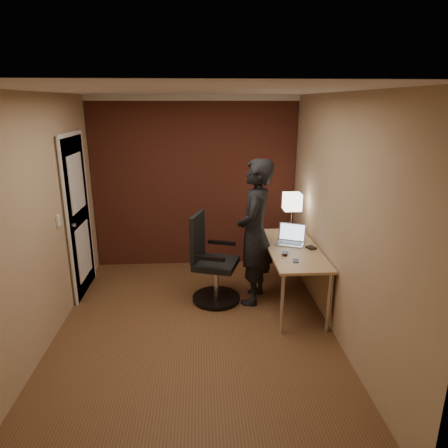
{
  "coord_description": "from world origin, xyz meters",
  "views": [
    {
      "loc": [
        0.09,
        -3.86,
        2.4
      ],
      "look_at": [
        0.35,
        0.55,
        1.05
      ],
      "focal_mm": 32.0,
      "sensor_mm": 36.0,
      "label": 1
    }
  ],
  "objects_px": {
    "mouse": "(285,254)",
    "person": "(255,233)",
    "office_chair": "(211,264)",
    "desk_lamp": "(292,202)",
    "laptop": "(291,238)",
    "phone": "(296,261)",
    "desk": "(298,257)",
    "wallet": "(311,248)"
  },
  "relations": [
    {
      "from": "desk_lamp",
      "to": "laptop",
      "type": "bearing_deg",
      "value": -102.5
    },
    {
      "from": "phone",
      "to": "office_chair",
      "type": "bearing_deg",
      "value": 159.91
    },
    {
      "from": "laptop",
      "to": "office_chair",
      "type": "height_order",
      "value": "office_chair"
    },
    {
      "from": "office_chair",
      "to": "desk_lamp",
      "type": "bearing_deg",
      "value": 22.47
    },
    {
      "from": "laptop",
      "to": "wallet",
      "type": "relative_size",
      "value": 3.68
    },
    {
      "from": "laptop",
      "to": "office_chair",
      "type": "distance_m",
      "value": 1.05
    },
    {
      "from": "desk_lamp",
      "to": "wallet",
      "type": "height_order",
      "value": "desk_lamp"
    },
    {
      "from": "wallet",
      "to": "desk_lamp",
      "type": "bearing_deg",
      "value": 100.01
    },
    {
      "from": "mouse",
      "to": "person",
      "type": "relative_size",
      "value": 0.06
    },
    {
      "from": "desk_lamp",
      "to": "mouse",
      "type": "xyz_separation_m",
      "value": [
        -0.25,
        -0.81,
        -0.4
      ]
    },
    {
      "from": "desk",
      "to": "wallet",
      "type": "relative_size",
      "value": 13.64
    },
    {
      "from": "office_chair",
      "to": "person",
      "type": "bearing_deg",
      "value": -2.3
    },
    {
      "from": "phone",
      "to": "laptop",
      "type": "bearing_deg",
      "value": 93.6
    },
    {
      "from": "laptop",
      "to": "phone",
      "type": "height_order",
      "value": "laptop"
    },
    {
      "from": "person",
      "to": "office_chair",
      "type": "bearing_deg",
      "value": -74.34
    },
    {
      "from": "laptop",
      "to": "person",
      "type": "xyz_separation_m",
      "value": [
        -0.46,
        -0.07,
        0.1
      ]
    },
    {
      "from": "wallet",
      "to": "office_chair",
      "type": "height_order",
      "value": "office_chair"
    },
    {
      "from": "phone",
      "to": "person",
      "type": "height_order",
      "value": "person"
    },
    {
      "from": "desk_lamp",
      "to": "office_chair",
      "type": "xyz_separation_m",
      "value": [
        -1.09,
        -0.45,
        -0.66
      ]
    },
    {
      "from": "laptop",
      "to": "mouse",
      "type": "height_order",
      "value": "laptop"
    },
    {
      "from": "person",
      "to": "mouse",
      "type": "bearing_deg",
      "value": 59.7
    },
    {
      "from": "laptop",
      "to": "phone",
      "type": "bearing_deg",
      "value": -97.17
    },
    {
      "from": "desk",
      "to": "desk_lamp",
      "type": "distance_m",
      "value": 0.79
    },
    {
      "from": "phone",
      "to": "person",
      "type": "bearing_deg",
      "value": 136.86
    },
    {
      "from": "office_chair",
      "to": "person",
      "type": "xyz_separation_m",
      "value": [
        0.54,
        -0.02,
        0.41
      ]
    },
    {
      "from": "person",
      "to": "wallet",
      "type": "bearing_deg",
      "value": 95.25
    },
    {
      "from": "desk",
      "to": "laptop",
      "type": "xyz_separation_m",
      "value": [
        -0.06,
        0.17,
        0.19
      ]
    },
    {
      "from": "phone",
      "to": "mouse",
      "type": "bearing_deg",
      "value": 124.33
    },
    {
      "from": "desk",
      "to": "phone",
      "type": "distance_m",
      "value": 0.47
    },
    {
      "from": "desk",
      "to": "office_chair",
      "type": "distance_m",
      "value": 1.07
    },
    {
      "from": "mouse",
      "to": "person",
      "type": "bearing_deg",
      "value": 151.58
    },
    {
      "from": "desk",
      "to": "desk_lamp",
      "type": "bearing_deg",
      "value": 87.25
    },
    {
      "from": "mouse",
      "to": "phone",
      "type": "relative_size",
      "value": 0.87
    },
    {
      "from": "desk_lamp",
      "to": "mouse",
      "type": "height_order",
      "value": "desk_lamp"
    },
    {
      "from": "phone",
      "to": "desk",
      "type": "bearing_deg",
      "value": 83.09
    },
    {
      "from": "mouse",
      "to": "desk",
      "type": "bearing_deg",
      "value": 67.47
    },
    {
      "from": "laptop",
      "to": "person",
      "type": "bearing_deg",
      "value": -171.77
    },
    {
      "from": "mouse",
      "to": "person",
      "type": "xyz_separation_m",
      "value": [
        -0.3,
        0.34,
        0.15
      ]
    },
    {
      "from": "mouse",
      "to": "wallet",
      "type": "relative_size",
      "value": 0.91
    },
    {
      "from": "laptop",
      "to": "desk",
      "type": "bearing_deg",
      "value": -69.39
    },
    {
      "from": "mouse",
      "to": "wallet",
      "type": "height_order",
      "value": "mouse"
    },
    {
      "from": "office_chair",
      "to": "desk",
      "type": "bearing_deg",
      "value": -6.49
    }
  ]
}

